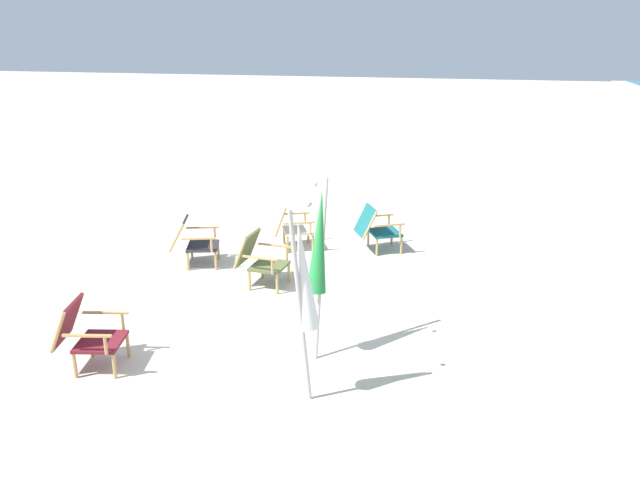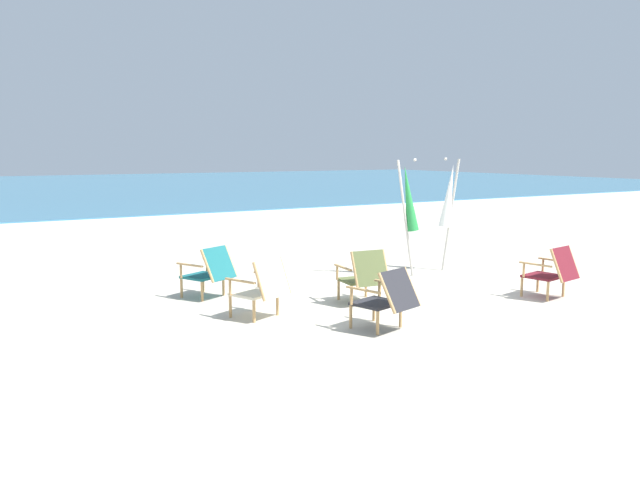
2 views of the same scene
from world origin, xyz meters
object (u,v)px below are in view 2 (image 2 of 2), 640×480
beach_chair_far_center (262,287)px  umbrella_furled_green (408,200)px  beach_chair_mid_center (364,275)px  beach_chair_front_right (553,271)px  umbrella_furled_white (449,197)px  beach_chair_back_left (387,297)px  beach_chair_front_left (210,270)px

beach_chair_far_center → umbrella_furled_green: bearing=20.6°
beach_chair_mid_center → beach_chair_front_right: 2.91m
beach_chair_far_center → umbrella_furled_white: umbrella_furled_white is taller
beach_chair_back_left → beach_chair_far_center: 1.70m
beach_chair_front_left → umbrella_furled_white: bearing=-1.3°
beach_chair_back_left → beach_chair_front_right: (3.20, 0.13, 0.01)m
beach_chair_mid_center → beach_chair_far_center: 1.63m
umbrella_furled_white → umbrella_furled_green: bearing=-176.2°
umbrella_furled_green → beach_chair_back_left: bearing=-132.2°
beach_chair_back_left → beach_chair_front_left: bearing=115.0°
beach_chair_mid_center → beach_chair_front_right: (2.67, -1.16, -0.00)m
beach_chair_front_left → umbrella_furled_green: umbrella_furled_green is taller
beach_chair_far_center → umbrella_furled_green: 3.80m
beach_chair_mid_center → umbrella_furled_green: bearing=35.7°
beach_chair_mid_center → beach_chair_far_center: bearing=179.6°
beach_chair_back_left → umbrella_furled_green: umbrella_furled_green is taller
beach_chair_back_left → beach_chair_mid_center: 1.40m
umbrella_furled_white → beach_chair_mid_center: bearing=-154.0°
beach_chair_far_center → beach_chair_front_left: bearing=97.6°
beach_chair_front_left → umbrella_furled_white: (4.64, -0.10, 0.96)m
umbrella_furled_green → umbrella_furled_white: bearing=3.8°
umbrella_furled_green → beach_chair_far_center: bearing=-159.4°
beach_chair_front_left → umbrella_furled_green: size_ratio=0.43×
beach_chair_far_center → beach_chair_back_left: bearing=-50.0°
beach_chair_back_left → umbrella_furled_white: umbrella_furled_white is taller
beach_chair_front_right → beach_chair_front_left: size_ratio=0.89×
beach_chair_mid_center → beach_chair_front_left: beach_chair_mid_center is taller
umbrella_furled_green → beach_chair_front_right: bearing=-71.0°
beach_chair_front_right → beach_chair_front_left: bearing=149.6°
beach_chair_back_left → beach_chair_front_right: 3.21m
beach_chair_front_left → umbrella_furled_green: 3.77m
beach_chair_back_left → beach_chair_mid_center: (0.54, 1.29, 0.01)m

